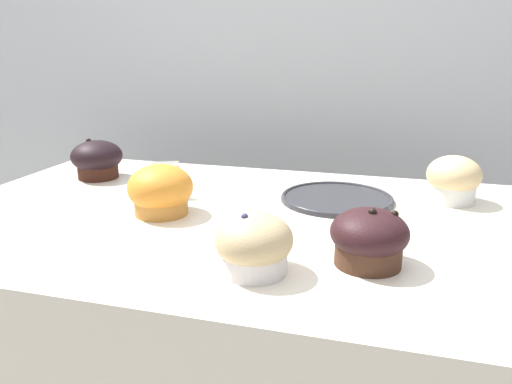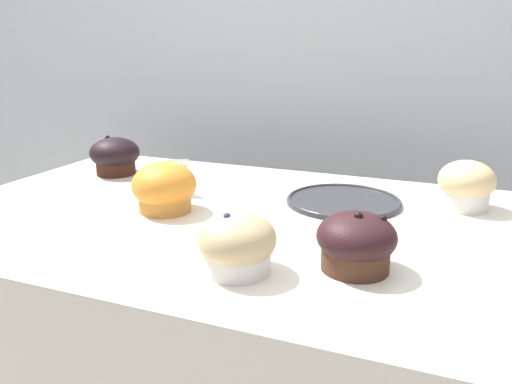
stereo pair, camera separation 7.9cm
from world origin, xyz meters
name	(u,v)px [view 2 (the right image)]	position (x,y,z in m)	size (l,w,h in m)	color
wall_back	(322,149)	(0.00, 0.60, 0.90)	(3.20, 0.10, 1.80)	#B2B7BC
muffin_front_center	(356,242)	(0.23, -0.14, 0.94)	(0.10, 0.10, 0.08)	#452A1B
muffin_back_left	(115,156)	(-0.34, 0.15, 0.94)	(0.11, 0.11, 0.08)	#371B12
muffin_back_right	(164,188)	(-0.11, -0.03, 0.94)	(0.11, 0.11, 0.08)	#C88236
muffin_front_left	(237,244)	(0.10, -0.20, 0.94)	(0.10, 0.10, 0.08)	silver
muffin_front_right	(466,185)	(0.36, 0.17, 0.95)	(0.09, 0.09, 0.08)	silver
serving_plate	(344,201)	(0.16, 0.13, 0.91)	(0.20, 0.20, 0.01)	#2D2D33
price_card	(176,176)	(-0.15, 0.07, 0.94)	(0.06, 0.06, 0.06)	white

